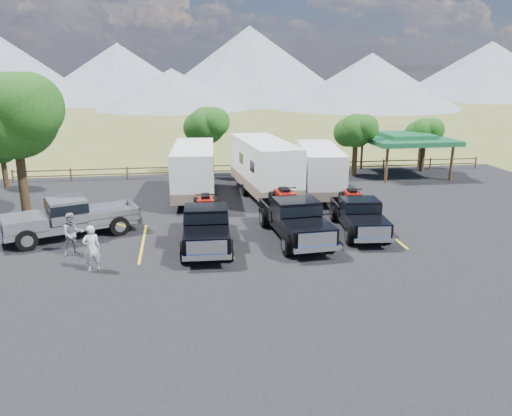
{
  "coord_description": "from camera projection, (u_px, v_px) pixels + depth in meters",
  "views": [
    {
      "loc": [
        -4.13,
        -18.78,
        7.98
      ],
      "look_at": [
        -0.64,
        3.69,
        1.6
      ],
      "focal_mm": 35.0,
      "sensor_mm": 36.0,
      "label": 1
    }
  ],
  "objects": [
    {
      "name": "trailer_left",
      "position": [
        194.0,
        171.0,
        31.22
      ],
      "size": [
        2.99,
        9.54,
        3.3
      ],
      "rotation": [
        0.0,
        0.0,
        -0.07
      ],
      "color": "white",
      "rests_on": "asphalt_lot"
    },
    {
      "name": "rig_left",
      "position": [
        206.0,
        223.0,
        23.07
      ],
      "size": [
        2.48,
        6.42,
        2.11
      ],
      "rotation": [
        0.0,
        0.0,
        -0.05
      ],
      "color": "black",
      "rests_on": "asphalt_lot"
    },
    {
      "name": "tree_nw_small",
      "position": [
        1.0,
        148.0,
        33.69
      ],
      "size": [
        2.59,
        2.43,
        3.85
      ],
      "color": "#322313",
      "rests_on": "ground"
    },
    {
      "name": "rail_fence",
      "position": [
        260.0,
        168.0,
        38.36
      ],
      "size": [
        36.12,
        0.12,
        1.0
      ],
      "color": "brown",
      "rests_on": "ground"
    },
    {
      "name": "pavilion",
      "position": [
        406.0,
        139.0,
        37.98
      ],
      "size": [
        6.2,
        6.2,
        3.22
      ],
      "color": "brown",
      "rests_on": "ground"
    },
    {
      "name": "pickup_silver",
      "position": [
        71.0,
        216.0,
        24.15
      ],
      "size": [
        6.84,
        4.32,
        1.96
      ],
      "rotation": [
        0.0,
        0.0,
        -1.2
      ],
      "color": "gray",
      "rests_on": "asphalt_lot"
    },
    {
      "name": "person_b",
      "position": [
        73.0,
        234.0,
        21.8
      ],
      "size": [
        1.13,
        1.02,
        1.91
      ],
      "primitive_type": "imported",
      "rotation": [
        0.0,
        0.0,
        0.39
      ],
      "color": "gray",
      "rests_on": "asphalt_lot"
    },
    {
      "name": "trailer_center",
      "position": [
        264.0,
        167.0,
        31.73
      ],
      "size": [
        3.48,
        10.28,
        3.56
      ],
      "rotation": [
        0.0,
        0.0,
        0.1
      ],
      "color": "white",
      "rests_on": "asphalt_lot"
    },
    {
      "name": "tree_north",
      "position": [
        206.0,
        126.0,
        37.39
      ],
      "size": [
        3.46,
        3.24,
        5.25
      ],
      "color": "#322313",
      "rests_on": "ground"
    },
    {
      "name": "rig_center",
      "position": [
        294.0,
        217.0,
        23.99
      ],
      "size": [
        2.69,
        6.73,
        2.2
      ],
      "rotation": [
        0.0,
        0.0,
        0.07
      ],
      "color": "black",
      "rests_on": "asphalt_lot"
    },
    {
      "name": "tree_ne_a",
      "position": [
        356.0,
        131.0,
        37.21
      ],
      "size": [
        3.11,
        2.92,
        4.76
      ],
      "color": "#322313",
      "rests_on": "ground"
    },
    {
      "name": "trailer_right",
      "position": [
        319.0,
        171.0,
        31.84
      ],
      "size": [
        3.34,
        9.05,
        3.13
      ],
      "rotation": [
        0.0,
        0.0,
        -0.14
      ],
      "color": "white",
      "rests_on": "asphalt_lot"
    },
    {
      "name": "tree_ne_b",
      "position": [
        424.0,
        132.0,
        39.14
      ],
      "size": [
        2.77,
        2.59,
        4.27
      ],
      "color": "#322313",
      "rests_on": "ground"
    },
    {
      "name": "ground",
      "position": [
        285.0,
        268.0,
        20.63
      ],
      "size": [
        320.0,
        320.0,
        0.0
      ],
      "primitive_type": "plane",
      "color": "#525B27",
      "rests_on": "ground"
    },
    {
      "name": "stall_lines",
      "position": [
        268.0,
        236.0,
        24.42
      ],
      "size": [
        12.12,
        5.5,
        0.01
      ],
      "color": "gold",
      "rests_on": "asphalt_lot"
    },
    {
      "name": "tree_big_nw",
      "position": [
        14.0,
        116.0,
        25.85
      ],
      "size": [
        5.54,
        5.18,
        7.84
      ],
      "color": "#322313",
      "rests_on": "ground"
    },
    {
      "name": "mountain_range",
      "position": [
        161.0,
        69.0,
        118.2
      ],
      "size": [
        209.0,
        71.0,
        20.0
      ],
      "color": "slate",
      "rests_on": "ground"
    },
    {
      "name": "person_a",
      "position": [
        91.0,
        248.0,
        20.05
      ],
      "size": [
        0.82,
        0.68,
        1.92
      ],
      "primitive_type": "imported",
      "rotation": [
        0.0,
        0.0,
        3.5
      ],
      "color": "silver",
      "rests_on": "asphalt_lot"
    },
    {
      "name": "rig_right",
      "position": [
        358.0,
        213.0,
        25.0
      ],
      "size": [
        2.51,
        5.94,
        1.93
      ],
      "rotation": [
        0.0,
        0.0,
        -0.1
      ],
      "color": "black",
      "rests_on": "asphalt_lot"
    },
    {
      "name": "asphalt_lot",
      "position": [
        272.0,
        244.0,
        23.48
      ],
      "size": [
        44.0,
        34.0,
        0.04
      ],
      "primitive_type": "cube",
      "color": "black",
      "rests_on": "ground"
    }
  ]
}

